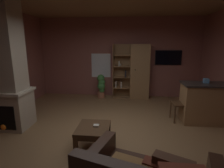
{
  "coord_description": "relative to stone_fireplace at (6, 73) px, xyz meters",
  "views": [
    {
      "loc": [
        0.37,
        -3.51,
        1.94
      ],
      "look_at": [
        0.0,
        0.4,
        1.05
      ],
      "focal_mm": 28.56,
      "sensor_mm": 36.0,
      "label": 1
    }
  ],
  "objects": [
    {
      "name": "stone_fireplace",
      "position": [
        0.0,
        0.0,
        0.0
      ],
      "size": [
        0.92,
        0.73,
        2.87
      ],
      "color": "tan",
      "rests_on": "ground"
    },
    {
      "name": "bookshelf_cabinet",
      "position": [
        3.03,
        2.65,
        -0.34
      ],
      "size": [
        1.29,
        0.41,
        1.93
      ],
      "color": "#997047",
      "rests_on": "ground"
    },
    {
      "name": "tissue_box",
      "position": [
        4.62,
        0.76,
        -0.24
      ],
      "size": [
        0.13,
        0.13,
        0.11
      ],
      "primitive_type": "cube",
      "rotation": [
        0.0,
        0.0,
        -0.12
      ],
      "color": "#598CBF",
      "rests_on": "kitchen_bar_counter"
    },
    {
      "name": "floor",
      "position": [
        2.36,
        -0.19,
        -1.31
      ],
      "size": [
        5.82,
        6.16,
        0.02
      ],
      "primitive_type": "cube",
      "color": "olive",
      "rests_on": "ground"
    },
    {
      "name": "dining_chair",
      "position": [
        4.14,
        0.73,
        -0.77
      ],
      "size": [
        0.45,
        0.45,
        0.92
      ],
      "color": "#4C331E",
      "rests_on": "ground"
    },
    {
      "name": "kitchen_bar_counter",
      "position": [
        4.82,
        0.69,
        -0.79
      ],
      "size": [
        1.54,
        0.63,
        1.0
      ],
      "color": "#997047",
      "rests_on": "ground"
    },
    {
      "name": "potted_floor_plant",
      "position": [
        1.75,
        2.52,
        -0.83
      ],
      "size": [
        0.3,
        0.32,
        0.86
      ],
      "color": "#B77051",
      "rests_on": "ground"
    },
    {
      "name": "wall_back",
      "position": [
        2.36,
        2.92,
        0.14
      ],
      "size": [
        5.94,
        0.06,
        2.87
      ],
      "primitive_type": "cube",
      "color": "#8E544C",
      "rests_on": "ground"
    },
    {
      "name": "window_pane_back",
      "position": [
        1.69,
        2.89,
        -0.15
      ],
      "size": [
        0.72,
        0.01,
        0.88
      ],
      "primitive_type": "cube",
      "color": "white"
    },
    {
      "name": "wall_mounted_tv",
      "position": [
        4.13,
        2.86,
        0.16
      ],
      "size": [
        0.92,
        0.06,
        0.52
      ],
      "color": "black"
    },
    {
      "name": "table_book_0",
      "position": [
        2.15,
        -0.69,
        -0.84
      ],
      "size": [
        0.1,
        0.09,
        0.03
      ],
      "primitive_type": "cube",
      "rotation": [
        0.0,
        0.0,
        0.0
      ],
      "color": "beige",
      "rests_on": "coffee_table"
    },
    {
      "name": "coffee_table",
      "position": [
        2.1,
        -0.72,
        -0.94
      ],
      "size": [
        0.59,
        0.66,
        0.44
      ],
      "color": "#4C331E",
      "rests_on": "ground"
    }
  ]
}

